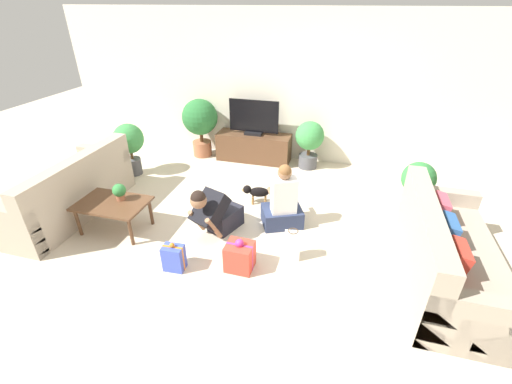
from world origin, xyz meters
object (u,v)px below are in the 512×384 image
object	(u,v)px
person_kneeling	(215,212)
person_sitting	(283,204)
dog	(256,192)
gift_box_a	(240,256)
sofa_right	(446,256)
tv	(254,119)
tabletop_plant	(119,191)
gift_box_b	(174,258)
potted_plant_back_left	(200,121)
potted_plant_corner_right	(418,183)
potted_plant_back_right	(309,140)
tv_console	(254,147)
gift_bag_a	(292,245)
coffee_table	(113,206)
sofa_left	(68,193)
potted_plant_corner_left	(129,143)

from	to	relation	value
person_kneeling	person_sitting	world-z (taller)	person_sitting
dog	gift_box_a	bearing A→B (deg)	-3.24
sofa_right	tv	xyz separation A→B (m)	(-2.83, 2.54, 0.47)
person_kneeling	tabletop_plant	world-z (taller)	person_kneeling
gift_box_b	sofa_right	bearing A→B (deg)	12.37
potted_plant_back_left	potted_plant_corner_right	world-z (taller)	potted_plant_back_left
person_kneeling	gift_box_b	world-z (taller)	person_kneeling
potted_plant_back_right	person_sitting	size ratio (longest dim) A/B	0.93
tv_console	tabletop_plant	size ratio (longest dim) A/B	6.13
gift_box_a	gift_bag_a	bearing A→B (deg)	29.82
person_sitting	gift_box_a	size ratio (longest dim) A/B	2.30
potted_plant_back_left	sofa_right	bearing A→B (deg)	-32.76
person_kneeling	coffee_table	bearing A→B (deg)	-147.95
potted_plant_back_right	sofa_left	bearing A→B (deg)	-141.38
tv	sofa_right	bearing A→B (deg)	-41.87
potted_plant_back_right	person_sitting	world-z (taller)	person_sitting
tv	potted_plant_corner_left	world-z (taller)	tv
tv_console	potted_plant_back_left	distance (m)	1.12
sofa_left	person_kneeling	xyz separation A→B (m)	(2.18, 0.06, 0.02)
tv	person_kneeling	size ratio (longest dim) A/B	1.15
sofa_right	potted_plant_corner_left	world-z (taller)	potted_plant_corner_left
potted_plant_back_left	tv_console	bearing A→B (deg)	2.77
tv_console	gift_bag_a	bearing A→B (deg)	-65.46
sofa_right	potted_plant_corner_right	xyz separation A→B (m)	(-0.15, 1.35, 0.16)
tv_console	tv	size ratio (longest dim) A/B	1.50
dog	tabletop_plant	size ratio (longest dim) A/B	2.07
tv_console	gift_box_b	world-z (taller)	tv_console
coffee_table	potted_plant_back_left	xyz separation A→B (m)	(0.10, 2.62, 0.33)
dog	gift_box_a	world-z (taller)	gift_box_a
coffee_table	sofa_right	bearing A→B (deg)	1.99
gift_box_b	tabletop_plant	distance (m)	1.24
sofa_right	potted_plant_corner_left	size ratio (longest dim) A/B	2.22
sofa_right	coffee_table	distance (m)	3.97
sofa_right	person_sitting	bearing A→B (deg)	73.48
tv_console	sofa_left	bearing A→B (deg)	-129.02
coffee_table	tv_console	size ratio (longest dim) A/B	0.65
tv	dog	xyz separation A→B (m)	(0.47, -1.53, -0.60)
tabletop_plant	tv_console	bearing A→B (deg)	67.52
potted_plant_back_left	potted_plant_corner_right	xyz separation A→B (m)	(3.71, -1.14, -0.22)
potted_plant_corner_right	gift_box_a	distance (m)	2.70
potted_plant_corner_left	potted_plant_corner_right	xyz separation A→B (m)	(4.54, -0.05, -0.10)
gift_box_b	potted_plant_corner_right	bearing A→B (deg)	35.99
sofa_left	tv	size ratio (longest dim) A/B	2.19
person_kneeling	dog	xyz separation A→B (m)	(0.30, 0.89, -0.14)
gift_box_b	dog	bearing A→B (deg)	72.67
person_sitting	gift_box_a	world-z (taller)	person_sitting
gift_box_a	gift_box_b	bearing A→B (deg)	-163.34
tv_console	potted_plant_back_right	world-z (taller)	potted_plant_back_right
tv	tabletop_plant	world-z (taller)	tv
potted_plant_corner_left	tv	bearing A→B (deg)	31.35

